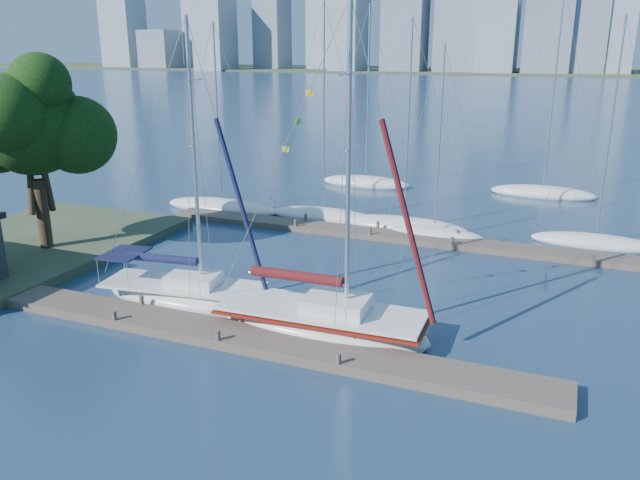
% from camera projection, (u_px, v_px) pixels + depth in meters
% --- Properties ---
extents(ground, '(700.00, 700.00, 0.00)m').
position_uv_depth(ground, '(230.00, 340.00, 25.16)').
color(ground, navy).
rests_on(ground, ground).
extents(near_dock, '(26.00, 2.00, 0.40)m').
position_uv_depth(near_dock, '(230.00, 335.00, 25.10)').
color(near_dock, brown).
rests_on(near_dock, ground).
extents(far_dock, '(30.00, 1.80, 0.36)m').
position_uv_depth(far_dock, '(389.00, 236.00, 38.53)').
color(far_dock, brown).
rests_on(far_dock, ground).
extents(far_shore, '(800.00, 100.00, 1.50)m').
position_uv_depth(far_shore, '(558.00, 72.00, 308.18)').
color(far_shore, '#38472D').
rests_on(far_shore, ground).
extents(tree, '(8.07, 7.38, 11.11)m').
position_uv_depth(tree, '(31.00, 121.00, 33.20)').
color(tree, black).
rests_on(tree, ground).
extents(sailboat_navy, '(8.34, 3.68, 13.11)m').
position_uv_depth(sailboat_navy, '(183.00, 282.00, 28.51)').
color(sailboat_navy, white).
rests_on(sailboat_navy, ground).
extents(sailboat_maroon, '(9.24, 3.30, 13.64)m').
position_uv_depth(sailboat_maroon, '(322.00, 310.00, 25.49)').
color(sailboat_maroon, white).
rests_on(sailboat_maroon, ground).
extents(bg_boat_0, '(9.03, 2.91, 13.40)m').
position_uv_depth(bg_boat_0, '(222.00, 207.00, 45.21)').
color(bg_boat_0, white).
rests_on(bg_boat_0, ground).
extents(bg_boat_1, '(8.10, 2.88, 14.49)m').
position_uv_depth(bg_boat_1, '(324.00, 215.00, 42.86)').
color(bg_boat_1, white).
rests_on(bg_boat_1, ground).
extents(bg_boat_2, '(8.63, 3.98, 13.43)m').
position_uv_depth(bg_boat_2, '(404.00, 225.00, 40.51)').
color(bg_boat_2, white).
rests_on(bg_boat_2, ground).
extents(bg_boat_3, '(6.30, 2.71, 11.84)m').
position_uv_depth(bg_boat_3, '(434.00, 234.00, 38.64)').
color(bg_boat_3, white).
rests_on(bg_boat_3, ground).
extents(bg_boat_4, '(7.64, 3.98, 13.37)m').
position_uv_depth(bg_boat_4, '(595.00, 242.00, 37.07)').
color(bg_boat_4, white).
rests_on(bg_boat_4, ground).
extents(bg_boat_6, '(8.12, 5.39, 15.07)m').
position_uv_depth(bg_boat_6, '(366.00, 182.00, 53.37)').
color(bg_boat_6, white).
rests_on(bg_boat_6, ground).
extents(bg_boat_7, '(8.22, 2.78, 15.92)m').
position_uv_depth(bg_boat_7, '(543.00, 192.00, 49.60)').
color(bg_boat_7, white).
rests_on(bg_boat_7, ground).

